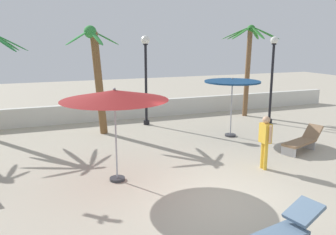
{
  "coord_description": "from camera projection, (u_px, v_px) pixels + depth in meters",
  "views": [
    {
      "loc": [
        -4.09,
        -7.1,
        3.91
      ],
      "look_at": [
        0.0,
        3.45,
        1.4
      ],
      "focal_mm": 37.47,
      "sensor_mm": 36.0,
      "label": 1
    }
  ],
  "objects": [
    {
      "name": "guest_1",
      "position": [
        265.0,
        137.0,
        10.66
      ],
      "size": [
        0.25,
        0.56,
        1.67
      ],
      "color": "gold",
      "rests_on": "ground_plane"
    },
    {
      "name": "patio_umbrella_1",
      "position": [
        232.0,
        85.0,
        14.11
      ],
      "size": [
        2.25,
        2.25,
        2.44
      ],
      "color": "#333338",
      "rests_on": "ground_plane"
    },
    {
      "name": "palm_tree_1",
      "position": [
        96.0,
        68.0,
        14.36
      ],
      "size": [
        2.31,
        2.28,
        4.49
      ],
      "color": "brown",
      "rests_on": "ground_plane"
    },
    {
      "name": "ground_plane",
      "position": [
        218.0,
        200.0,
        8.75
      ],
      "size": [
        56.0,
        56.0,
        0.0
      ],
      "primitive_type": "plane",
      "color": "#B2A893"
    },
    {
      "name": "lamp_post_0",
      "position": [
        146.0,
        68.0,
        16.0
      ],
      "size": [
        0.4,
        0.4,
        4.11
      ],
      "color": "black",
      "rests_on": "ground_plane"
    },
    {
      "name": "boundary_wall",
      "position": [
        122.0,
        110.0,
        17.63
      ],
      "size": [
        25.2,
        0.3,
        0.88
      ],
      "primitive_type": "cube",
      "color": "silver",
      "rests_on": "ground_plane"
    },
    {
      "name": "lounge_chair_1",
      "position": [
        282.0,
        232.0,
        6.55
      ],
      "size": [
        1.91,
        0.91,
        0.81
      ],
      "color": "#B7B7BC",
      "rests_on": "ground_plane"
    },
    {
      "name": "patio_umbrella_0",
      "position": [
        115.0,
        96.0,
        9.46
      ],
      "size": [
        2.94,
        2.94,
        2.66
      ],
      "color": "#333338",
      "rests_on": "ground_plane"
    },
    {
      "name": "lamp_post_1",
      "position": [
        272.0,
        73.0,
        16.35
      ],
      "size": [
        0.35,
        0.35,
        4.07
      ],
      "color": "black",
      "rests_on": "ground_plane"
    },
    {
      "name": "lounge_chair_2",
      "position": [
        303.0,
        140.0,
        12.56
      ],
      "size": [
        1.96,
        1.13,
        0.84
      ],
      "color": "#B7B7BC",
      "rests_on": "ground_plane"
    },
    {
      "name": "palm_tree_2",
      "position": [
        249.0,
        57.0,
        17.89
      ],
      "size": [
        2.92,
        2.89,
        4.66
      ],
      "color": "brown",
      "rests_on": "ground_plane"
    }
  ]
}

